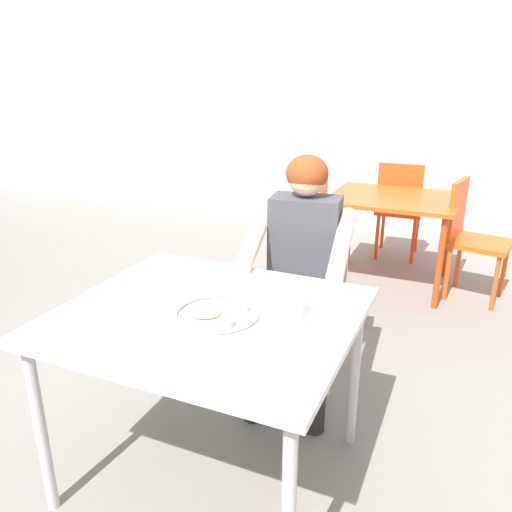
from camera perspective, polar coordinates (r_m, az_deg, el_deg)
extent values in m
cube|color=slate|center=(2.36, -4.37, -23.49)|extent=(12.00, 12.00, 0.05)
cube|color=white|center=(5.34, 15.68, 20.41)|extent=(12.00, 0.12, 3.40)
cube|color=silver|center=(1.93, -5.37, -6.60)|extent=(1.09, 0.96, 0.03)
cylinder|color=#B2B2B7|center=(2.12, -23.02, -17.57)|extent=(0.04, 0.04, 0.72)
cylinder|color=#B2B2B7|center=(2.65, -10.00, -8.21)|extent=(0.04, 0.04, 0.72)
cylinder|color=#B2B2B7|center=(2.31, 11.03, -12.77)|extent=(0.04, 0.04, 0.72)
cylinder|color=#B7BABF|center=(1.88, -4.41, -6.72)|extent=(0.31, 0.31, 0.01)
torus|color=#B7BABF|center=(1.87, -4.42, -6.42)|extent=(0.31, 0.31, 0.01)
cylinder|color=#B2B5BA|center=(1.79, -3.36, -7.48)|extent=(0.06, 0.06, 0.03)
cylinder|color=maroon|center=(1.79, -3.37, -7.32)|extent=(0.05, 0.05, 0.01)
cylinder|color=#B2B5BA|center=(1.89, -1.64, -5.88)|extent=(0.06, 0.06, 0.03)
cylinder|color=#B77F23|center=(1.89, -1.65, -5.73)|extent=(0.05, 0.05, 0.01)
ellipsoid|color=#DBB77A|center=(1.90, -5.89, -6.16)|extent=(0.17, 0.16, 0.01)
ellipsoid|color=tan|center=(1.91, -5.63, -5.75)|extent=(0.11, 0.10, 0.01)
cylinder|color=white|center=(1.85, 4.16, -5.36)|extent=(0.07, 0.07, 0.11)
cylinder|color=#593319|center=(1.84, 4.18, -4.47)|extent=(0.06, 0.06, 0.02)
cube|color=silver|center=(2.74, 5.58, -5.65)|extent=(0.45, 0.44, 0.04)
cube|color=silver|center=(2.81, 6.45, 0.19)|extent=(0.38, 0.08, 0.43)
cylinder|color=silver|center=(2.69, 8.20, -11.62)|extent=(0.03, 0.03, 0.40)
cylinder|color=silver|center=(2.74, 1.41, -10.72)|extent=(0.03, 0.03, 0.40)
cylinder|color=silver|center=(2.95, 9.13, -8.56)|extent=(0.03, 0.03, 0.40)
cylinder|color=silver|center=(3.00, 2.98, -7.82)|extent=(0.03, 0.03, 0.40)
cylinder|color=#252525|center=(2.43, 6.70, -14.75)|extent=(0.10, 0.10, 0.44)
cylinder|color=#252525|center=(2.47, 7.77, -7.24)|extent=(0.17, 0.41, 0.12)
cylinder|color=#252525|center=(2.49, -0.31, -13.72)|extent=(0.10, 0.10, 0.44)
cylinder|color=#252525|center=(2.52, 1.00, -6.41)|extent=(0.17, 0.41, 0.12)
cube|color=#3F3F47|center=(2.57, 5.47, 0.63)|extent=(0.36, 0.24, 0.55)
cylinder|color=beige|center=(2.33, 9.62, 1.30)|extent=(0.13, 0.46, 0.25)
cylinder|color=beige|center=(2.41, -0.08, 2.21)|extent=(0.13, 0.46, 0.25)
sphere|color=beige|center=(2.47, 5.76, 8.89)|extent=(0.19, 0.19, 0.19)
ellipsoid|color=maroon|center=(2.46, 5.77, 9.21)|extent=(0.21, 0.20, 0.18)
cube|color=#E04C19|center=(4.02, 15.20, 6.28)|extent=(0.93, 0.80, 0.03)
cylinder|color=#B33D14|center=(3.88, 8.04, 0.84)|extent=(0.04, 0.04, 0.68)
cylinder|color=#B33D14|center=(3.76, 19.92, -0.83)|extent=(0.04, 0.04, 0.68)
cylinder|color=#B33D14|center=(4.50, 10.43, 3.42)|extent=(0.04, 0.04, 0.68)
cylinder|color=#B33D14|center=(4.40, 20.66, 2.05)|extent=(0.04, 0.04, 0.68)
cube|color=#DC4717|center=(4.22, 4.99, 3.62)|extent=(0.46, 0.45, 0.04)
cube|color=#DC4717|center=(4.15, 7.58, 6.30)|extent=(0.11, 0.36, 0.39)
cylinder|color=#DC4717|center=(4.17, 2.49, 0.34)|extent=(0.03, 0.03, 0.40)
cylinder|color=#DC4717|center=(4.45, 3.15, 1.62)|extent=(0.03, 0.03, 0.40)
cylinder|color=#DC4717|center=(4.13, 6.79, 0.03)|extent=(0.03, 0.03, 0.40)
cylinder|color=#DC4717|center=(4.41, 7.18, 1.34)|extent=(0.03, 0.03, 0.40)
cube|color=#E04E17|center=(4.01, 23.89, 1.34)|extent=(0.48, 0.46, 0.04)
cube|color=#E04E17|center=(3.99, 21.71, 4.98)|extent=(0.11, 0.37, 0.42)
cylinder|color=#E04E17|center=(4.21, 26.07, -1.44)|extent=(0.03, 0.03, 0.41)
cylinder|color=#E04E17|center=(3.92, 25.28, -2.83)|extent=(0.03, 0.03, 0.41)
cylinder|color=#E04E17|center=(4.26, 21.77, -0.57)|extent=(0.03, 0.03, 0.41)
cylinder|color=#E04E17|center=(3.97, 20.68, -1.87)|extent=(0.03, 0.03, 0.41)
cube|color=#ED4919|center=(4.76, 15.85, 5.01)|extent=(0.41, 0.44, 0.04)
cube|color=#ED4919|center=(4.51, 15.82, 7.26)|extent=(0.37, 0.05, 0.43)
cylinder|color=#ED4919|center=(5.00, 14.07, 3.22)|extent=(0.03, 0.03, 0.41)
cylinder|color=#ED4919|center=(4.97, 17.62, 2.78)|extent=(0.03, 0.03, 0.41)
cylinder|color=#ED4919|center=(4.67, 13.44, 2.08)|extent=(0.03, 0.03, 0.41)
cylinder|color=#ED4919|center=(4.64, 17.24, 1.61)|extent=(0.03, 0.03, 0.41)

